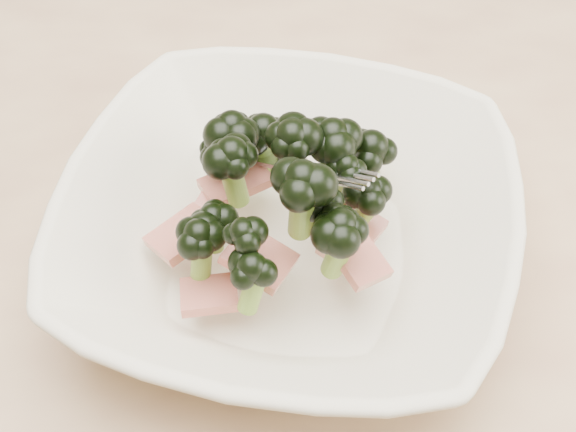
# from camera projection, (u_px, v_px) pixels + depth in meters

# --- Properties ---
(dining_table) EXTENTS (1.20, 0.80, 0.75)m
(dining_table) POSITION_uv_depth(u_px,v_px,m) (243.00, 300.00, 0.67)
(dining_table) COLOR tan
(dining_table) RESTS_ON ground
(broccoli_dish) EXTENTS (0.38, 0.38, 0.13)m
(broccoli_dish) POSITION_uv_depth(u_px,v_px,m) (288.00, 224.00, 0.54)
(broccoli_dish) COLOR beige
(broccoli_dish) RESTS_ON dining_table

